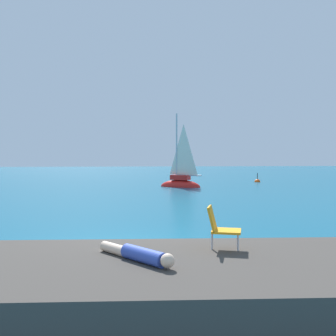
% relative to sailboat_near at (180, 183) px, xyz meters
% --- Properties ---
extents(ground_plane, '(160.00, 160.00, 0.00)m').
position_rel_sailboat_near_xyz_m(ground_plane, '(-3.76, -20.73, -0.35)').
color(ground_plane, '#0F5675').
extents(shore_ledge, '(8.08, 3.85, 0.79)m').
position_rel_sailboat_near_xyz_m(shore_ledge, '(-3.57, -24.67, 0.05)').
color(shore_ledge, '#423D38').
rests_on(shore_ledge, ground).
extents(boulder_seaward, '(0.66, 0.86, 0.55)m').
position_rel_sailboat_near_xyz_m(boulder_seaward, '(-2.14, -23.07, -0.35)').
color(boulder_seaward, '#393E37').
rests_on(boulder_seaward, ground).
extents(boulder_inland, '(1.23, 1.41, 0.82)m').
position_rel_sailboat_near_xyz_m(boulder_inland, '(-5.10, -22.82, -0.35)').
color(boulder_inland, '#403835').
rests_on(boulder_inland, ground).
extents(sailboat_near, '(3.52, 2.68, 6.45)m').
position_rel_sailboat_near_xyz_m(sailboat_near, '(0.00, 0.00, 0.00)').
color(sailboat_near, red).
rests_on(sailboat_near, ground).
extents(person_sunbather, '(1.21, 1.45, 0.25)m').
position_rel_sailboat_near_xyz_m(person_sunbather, '(-3.82, -24.63, 0.56)').
color(person_sunbather, '#334CB2').
rests_on(person_sunbather, shore_ledge).
extents(beach_chair, '(0.71, 0.63, 0.80)m').
position_rel_sailboat_near_xyz_m(beach_chair, '(-2.32, -24.00, 0.88)').
color(beach_chair, orange).
rests_on(beach_chair, shore_ledge).
extents(marker_buoy, '(0.56, 0.56, 1.13)m').
position_rel_sailboat_near_xyz_m(marker_buoy, '(8.02, 5.15, -0.34)').
color(marker_buoy, '#EA5114').
rests_on(marker_buoy, ground).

